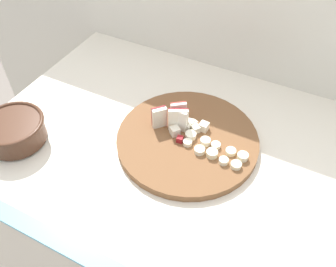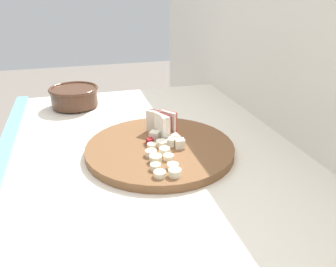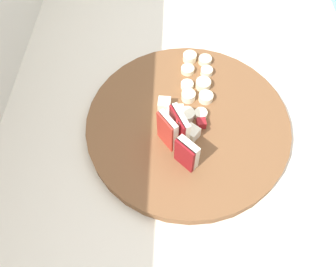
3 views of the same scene
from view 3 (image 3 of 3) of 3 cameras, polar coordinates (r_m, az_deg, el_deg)
ground at (r=1.45m, az=2.41°, el=-16.53°), size 10.00×10.00×0.00m
tiled_countertop at (r=1.02m, az=3.37°, el=-9.77°), size 1.17×0.73×0.92m
tile_backsplash at (r=0.87m, az=-21.92°, el=-2.67°), size 2.40×0.04×1.39m
cutting_board at (r=0.58m, az=3.49°, el=1.77°), size 0.36×0.36×0.02m
apple_wedge_fan at (r=0.52m, az=1.78°, el=-0.08°), size 0.09×0.07×0.07m
apple_dice_pile at (r=0.56m, az=1.36°, el=2.54°), size 0.09×0.09×0.02m
banana_slice_rows at (r=0.61m, az=4.92°, el=8.49°), size 0.17×0.06×0.02m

